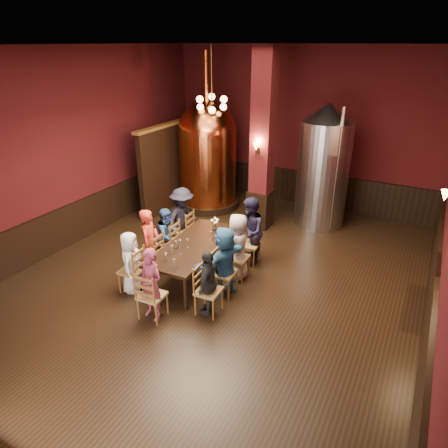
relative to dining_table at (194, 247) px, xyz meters
The scene contains 37 objects.
room 1.65m from the dining_table, 20.17° to the left, with size 10.00×10.02×4.50m.
wainscot_right 4.47m from the dining_table, ahead, with size 0.08×9.90×1.00m, color black.
wainscot_back 5.17m from the dining_table, 84.42° to the left, with size 7.90×0.08×1.00m, color black.
wainscot_left 3.47m from the dining_table, behind, with size 0.08×9.90×1.00m, color black.
column 3.38m from the dining_table, 86.11° to the left, with size 0.58×0.58×4.50m, color #450E12.
partition 4.36m from the dining_table, 128.55° to the left, with size 0.22×3.50×2.40m, color black.
pendant_cluster 4.13m from the dining_table, 112.80° to the left, with size 0.90×0.90×1.70m, color #A57226, non-canonical shape.
sconce_column 3.09m from the dining_table, 85.67° to the left, with size 0.20×0.20×0.36m, color black, non-canonical shape.
dining_table is the anchor object (origin of this frame).
chair_0 1.33m from the dining_table, 127.08° to the right, with size 0.46×0.46×0.92m, color brown, non-canonical shape.
person_0 1.31m from the dining_table, 127.08° to the right, with size 0.62×0.40×1.27m, color silver.
chair_1 0.94m from the dining_table, 155.50° to the right, with size 0.46×0.46×0.92m, color brown, non-canonical shape.
person_1 0.91m from the dining_table, 155.50° to the right, with size 0.54×0.36×1.49m, color #AE2C1D.
chair_2 0.94m from the dining_table, 162.06° to the left, with size 0.46×0.46×0.92m, color brown, non-canonical shape.
person_2 0.91m from the dining_table, 162.06° to the left, with size 0.61×0.30×1.26m, color navy.
chair_3 1.33m from the dining_table, 133.64° to the left, with size 0.46×0.46×0.92m, color brown, non-canonical shape.
person_3 1.31m from the dining_table, 133.64° to the left, with size 0.98×0.56×1.52m, color black.
chair_4 1.33m from the dining_table, 46.36° to the right, with size 0.46×0.46×0.92m, color brown, non-canonical shape.
person_4 1.31m from the dining_table, 46.36° to the right, with size 0.74×0.31×1.27m, color black.
chair_5 0.94m from the dining_table, 17.94° to the right, with size 0.46×0.46×0.92m, color brown, non-canonical shape.
person_5 0.91m from the dining_table, 17.94° to the right, with size 1.33×0.42×1.43m, color teal.
chair_6 0.94m from the dining_table, 24.50° to the left, with size 0.46×0.46×0.92m, color brown, non-canonical shape.
person_6 0.91m from the dining_table, 24.50° to the left, with size 0.70×0.45×1.43m, color #B3A69E.
chair_7 1.33m from the dining_table, 52.92° to the left, with size 0.46×0.46×0.92m, color brown, non-canonical shape.
person_7 1.32m from the dining_table, 52.92° to the left, with size 0.75×0.37×1.55m, color black.
chair_8 1.57m from the dining_table, 86.72° to the right, with size 0.46×0.46×0.92m, color brown, non-canonical shape.
person_8 1.55m from the dining_table, 86.72° to the right, with size 0.50×0.33×1.37m, color maroon.
copper_kettle 4.10m from the dining_table, 115.95° to the left, with size 1.95×1.95×4.35m.
steel_vessel 4.28m from the dining_table, 68.25° to the left, with size 1.33×1.33×3.20m.
rose_vase 0.81m from the dining_table, 85.23° to the left, with size 0.18×0.18×0.30m.
wine_glass_0 0.57m from the dining_table, 108.95° to the right, with size 0.07×0.07×0.17m, color white, non-canonical shape.
wine_glass_1 0.45m from the dining_table, 62.29° to the left, with size 0.07×0.07×0.17m, color white, non-canonical shape.
wine_glass_2 0.22m from the dining_table, 107.84° to the right, with size 0.07×0.07×0.17m, color white, non-canonical shape.
wine_glass_3 0.41m from the dining_table, 122.07° to the right, with size 0.07×0.07×0.17m, color white, non-canonical shape.
wine_glass_4 0.85m from the dining_table, 96.63° to the right, with size 0.07×0.07×0.17m, color white, non-canonical shape.
wine_glass_5 0.33m from the dining_table, 124.94° to the right, with size 0.07×0.07×0.17m, color white, non-canonical shape.
wine_glass_6 0.99m from the dining_table, 78.84° to the right, with size 0.07×0.07×0.17m, color white, non-canonical shape.
Camera 1 is at (3.49, -6.32, 4.56)m, focal length 32.00 mm.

